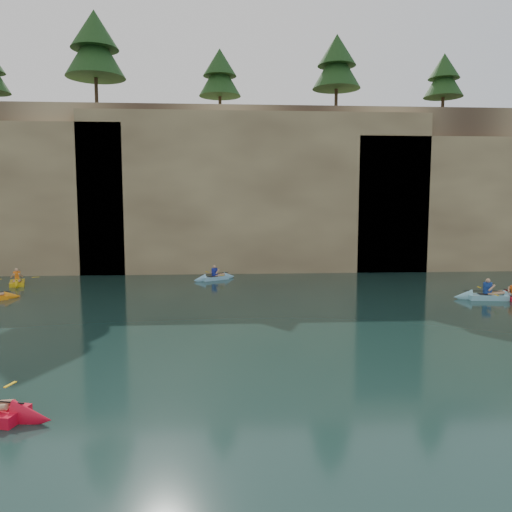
{
  "coord_description": "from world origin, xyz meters",
  "views": [
    {
      "loc": [
        -0.42,
        -12.57,
        5.04
      ],
      "look_at": [
        0.83,
        5.66,
        3.0
      ],
      "focal_mm": 35.0,
      "sensor_mm": 36.0,
      "label": 1
    }
  ],
  "objects": [
    {
      "name": "kayaker_ltblue_mid",
      "position": [
        -0.92,
        19.0,
        0.14
      ],
      "size": [
        2.95,
        2.19,
        1.15
      ],
      "rotation": [
        0.0,
        0.0,
        0.55
      ],
      "color": "#81BBD9",
      "rests_on": "ground"
    },
    {
      "name": "cliff_slab_center",
      "position": [
        2.0,
        22.6,
        5.7
      ],
      "size": [
        24.0,
        2.4,
        11.4
      ],
      "primitive_type": "cube",
      "color": "tan",
      "rests_on": "ground"
    },
    {
      "name": "kayaker_ltblue_near",
      "position": [
        13.1,
        11.67,
        0.17
      ],
      "size": [
        3.46,
        2.6,
        1.34
      ],
      "rotation": [
        0.0,
        0.0,
        -0.12
      ],
      "color": "#7EC1D3",
      "rests_on": "ground"
    },
    {
      "name": "kayaker_yellow",
      "position": [
        -12.69,
        17.8,
        0.16
      ],
      "size": [
        2.35,
        3.14,
        1.26
      ],
      "rotation": [
        0.0,
        0.0,
        -1.23
      ],
      "color": "yellow",
      "rests_on": "ground"
    },
    {
      "name": "sea_cave_center",
      "position": [
        -4.0,
        21.95,
        1.6
      ],
      "size": [
        3.5,
        1.0,
        3.2
      ],
      "primitive_type": "cube",
      "color": "black",
      "rests_on": "ground"
    },
    {
      "name": "sea_cave_east",
      "position": [
        10.0,
        21.95,
        2.25
      ],
      "size": [
        5.0,
        1.0,
        4.5
      ],
      "primitive_type": "cube",
      "color": "black",
      "rests_on": "ground"
    },
    {
      "name": "cliff_pines",
      "position": [
        0.0,
        25.0,
        15.91
      ],
      "size": [
        56.0,
        6.0,
        7.83
      ],
      "primitive_type": null,
      "color": "black",
      "rests_on": "cliff"
    },
    {
      "name": "ground",
      "position": [
        0.0,
        0.0,
        0.0
      ],
      "size": [
        160.0,
        160.0,
        0.0
      ],
      "primitive_type": "plane",
      "color": "black",
      "rests_on": "ground"
    },
    {
      "name": "cliff",
      "position": [
        0.0,
        30.0,
        6.0
      ],
      "size": [
        70.0,
        16.0,
        12.0
      ],
      "primitive_type": "cube",
      "color": "tan",
      "rests_on": "ground"
    }
  ]
}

